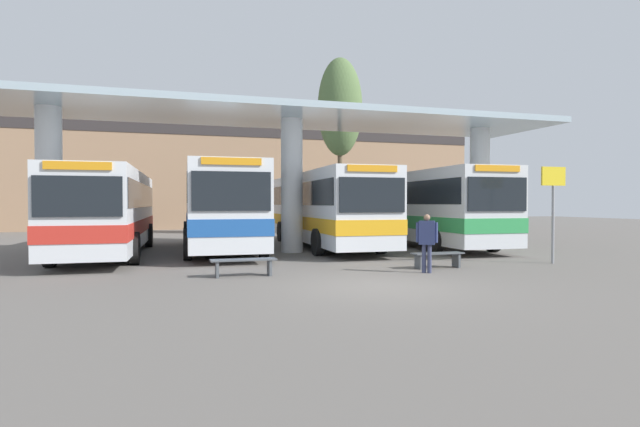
{
  "coord_description": "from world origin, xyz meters",
  "views": [
    {
      "loc": [
        -4.66,
        -10.63,
        1.93
      ],
      "look_at": [
        0.0,
        4.65,
        1.6
      ],
      "focal_mm": 28.0,
      "sensor_mm": 36.0,
      "label": 1
    }
  ],
  "objects_px": {
    "transit_bus_center_bay": "(220,205)",
    "info_sign_platform": "(553,195)",
    "poplar_tree_behind_left": "(340,108)",
    "transit_bus_far_right_bay": "(424,206)",
    "waiting_bench_far_platform": "(244,263)",
    "waiting_bench_near_pillar": "(438,257)",
    "pedestrian_waiting": "(427,237)",
    "transit_bus_left_bay": "(109,209)",
    "transit_bus_right_bay": "(323,206)"
  },
  "relations": [
    {
      "from": "waiting_bench_near_pillar",
      "to": "info_sign_platform",
      "type": "bearing_deg",
      "value": -0.78
    },
    {
      "from": "transit_bus_center_bay",
      "to": "pedestrian_waiting",
      "type": "relative_size",
      "value": 6.87
    },
    {
      "from": "info_sign_platform",
      "to": "pedestrian_waiting",
      "type": "relative_size",
      "value": 1.9
    },
    {
      "from": "waiting_bench_far_platform",
      "to": "poplar_tree_behind_left",
      "type": "xyz_separation_m",
      "value": [
        8.05,
        15.35,
        7.34
      ]
    },
    {
      "from": "transit_bus_right_bay",
      "to": "waiting_bench_near_pillar",
      "type": "distance_m",
      "value": 8.31
    },
    {
      "from": "pedestrian_waiting",
      "to": "transit_bus_center_bay",
      "type": "bearing_deg",
      "value": 153.54
    },
    {
      "from": "waiting_bench_far_platform",
      "to": "info_sign_platform",
      "type": "bearing_deg",
      "value": -0.32
    },
    {
      "from": "transit_bus_far_right_bay",
      "to": "pedestrian_waiting",
      "type": "relative_size",
      "value": 6.79
    },
    {
      "from": "transit_bus_left_bay",
      "to": "info_sign_platform",
      "type": "height_order",
      "value": "info_sign_platform"
    },
    {
      "from": "waiting_bench_far_platform",
      "to": "pedestrian_waiting",
      "type": "height_order",
      "value": "pedestrian_waiting"
    },
    {
      "from": "waiting_bench_near_pillar",
      "to": "pedestrian_waiting",
      "type": "distance_m",
      "value": 1.34
    },
    {
      "from": "transit_bus_far_right_bay",
      "to": "waiting_bench_far_platform",
      "type": "relative_size",
      "value": 6.39
    },
    {
      "from": "transit_bus_center_bay",
      "to": "transit_bus_left_bay",
      "type": "bearing_deg",
      "value": 10.29
    },
    {
      "from": "waiting_bench_far_platform",
      "to": "info_sign_platform",
      "type": "xyz_separation_m",
      "value": [
        9.89,
        -0.06,
        1.86
      ]
    },
    {
      "from": "transit_bus_far_right_bay",
      "to": "transit_bus_left_bay",
      "type": "bearing_deg",
      "value": 2.32
    },
    {
      "from": "transit_bus_left_bay",
      "to": "transit_bus_far_right_bay",
      "type": "xyz_separation_m",
      "value": [
        13.24,
        0.14,
        0.1
      ]
    },
    {
      "from": "pedestrian_waiting",
      "to": "poplar_tree_behind_left",
      "type": "height_order",
      "value": "poplar_tree_behind_left"
    },
    {
      "from": "transit_bus_center_bay",
      "to": "waiting_bench_far_platform",
      "type": "relative_size",
      "value": 6.46
    },
    {
      "from": "transit_bus_right_bay",
      "to": "transit_bus_left_bay",
      "type": "bearing_deg",
      "value": 9.07
    },
    {
      "from": "transit_bus_far_right_bay",
      "to": "waiting_bench_near_pillar",
      "type": "relative_size",
      "value": 6.99
    },
    {
      "from": "transit_bus_left_bay",
      "to": "waiting_bench_far_platform",
      "type": "distance_m",
      "value": 8.16
    },
    {
      "from": "transit_bus_far_right_bay",
      "to": "transit_bus_center_bay",
      "type": "bearing_deg",
      "value": -1.28
    },
    {
      "from": "transit_bus_far_right_bay",
      "to": "waiting_bench_far_platform",
      "type": "bearing_deg",
      "value": 39.35
    },
    {
      "from": "poplar_tree_behind_left",
      "to": "transit_bus_center_bay",
      "type": "bearing_deg",
      "value": -135.64
    },
    {
      "from": "waiting_bench_near_pillar",
      "to": "transit_bus_left_bay",
      "type": "bearing_deg",
      "value": 144.46
    },
    {
      "from": "transit_bus_center_bay",
      "to": "pedestrian_waiting",
      "type": "height_order",
      "value": "transit_bus_center_bay"
    },
    {
      "from": "transit_bus_far_right_bay",
      "to": "poplar_tree_behind_left",
      "type": "xyz_separation_m",
      "value": [
        -1.18,
        8.23,
        5.85
      ]
    },
    {
      "from": "transit_bus_left_bay",
      "to": "poplar_tree_behind_left",
      "type": "height_order",
      "value": "poplar_tree_behind_left"
    },
    {
      "from": "transit_bus_left_bay",
      "to": "transit_bus_right_bay",
      "type": "distance_m",
      "value": 8.79
    },
    {
      "from": "transit_bus_center_bay",
      "to": "waiting_bench_near_pillar",
      "type": "relative_size",
      "value": 7.07
    },
    {
      "from": "transit_bus_right_bay",
      "to": "waiting_bench_far_platform",
      "type": "xyz_separation_m",
      "value": [
        -4.71,
        -8.11,
        -1.45
      ]
    },
    {
      "from": "transit_bus_right_bay",
      "to": "waiting_bench_near_pillar",
      "type": "xyz_separation_m",
      "value": [
        1.06,
        -8.11,
        -1.46
      ]
    },
    {
      "from": "transit_bus_center_bay",
      "to": "poplar_tree_behind_left",
      "type": "distance_m",
      "value": 12.52
    },
    {
      "from": "pedestrian_waiting",
      "to": "poplar_tree_behind_left",
      "type": "relative_size",
      "value": 0.15
    },
    {
      "from": "waiting_bench_far_platform",
      "to": "transit_bus_center_bay",
      "type": "bearing_deg",
      "value": 89.07
    },
    {
      "from": "transit_bus_far_right_bay",
      "to": "waiting_bench_far_platform",
      "type": "height_order",
      "value": "transit_bus_far_right_bay"
    },
    {
      "from": "transit_bus_far_right_bay",
      "to": "waiting_bench_near_pillar",
      "type": "height_order",
      "value": "transit_bus_far_right_bay"
    },
    {
      "from": "waiting_bench_near_pillar",
      "to": "waiting_bench_far_platform",
      "type": "distance_m",
      "value": 5.76
    },
    {
      "from": "info_sign_platform",
      "to": "poplar_tree_behind_left",
      "type": "height_order",
      "value": "poplar_tree_behind_left"
    },
    {
      "from": "poplar_tree_behind_left",
      "to": "transit_bus_right_bay",
      "type": "bearing_deg",
      "value": -114.79
    },
    {
      "from": "transit_bus_right_bay",
      "to": "waiting_bench_near_pillar",
      "type": "height_order",
      "value": "transit_bus_right_bay"
    },
    {
      "from": "waiting_bench_near_pillar",
      "to": "transit_bus_right_bay",
      "type": "bearing_deg",
      "value": 97.43
    },
    {
      "from": "transit_bus_center_bay",
      "to": "info_sign_platform",
      "type": "bearing_deg",
      "value": 143.72
    },
    {
      "from": "waiting_bench_far_platform",
      "to": "poplar_tree_behind_left",
      "type": "height_order",
      "value": "poplar_tree_behind_left"
    },
    {
      "from": "info_sign_platform",
      "to": "transit_bus_far_right_bay",
      "type": "bearing_deg",
      "value": 95.22
    },
    {
      "from": "waiting_bench_near_pillar",
      "to": "waiting_bench_far_platform",
      "type": "height_order",
      "value": "same"
    },
    {
      "from": "transit_bus_right_bay",
      "to": "info_sign_platform",
      "type": "relative_size",
      "value": 3.97
    },
    {
      "from": "info_sign_platform",
      "to": "poplar_tree_behind_left",
      "type": "bearing_deg",
      "value": 96.8
    },
    {
      "from": "pedestrian_waiting",
      "to": "waiting_bench_near_pillar",
      "type": "bearing_deg",
      "value": 78.98
    },
    {
      "from": "transit_bus_right_bay",
      "to": "pedestrian_waiting",
      "type": "xyz_separation_m",
      "value": [
        0.23,
        -8.94,
        -0.8
      ]
    }
  ]
}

